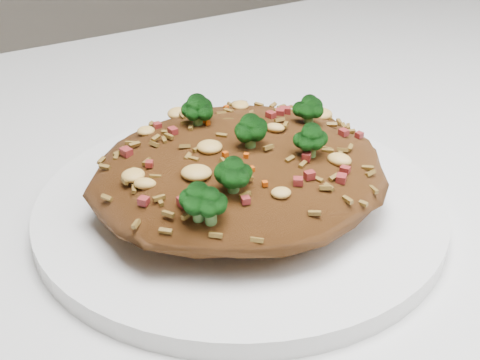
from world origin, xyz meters
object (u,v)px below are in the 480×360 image
fried_rice (240,162)px  fork (249,142)px  plate (240,207)px  dining_table (228,287)px

fried_rice → fork: 0.09m
plate → fork: size_ratio=1.86×
dining_table → fork: (0.04, 0.04, 0.11)m
plate → fried_rice: fried_rice is taller
dining_table → fried_rice: bearing=-105.5°
plate → fried_rice: size_ratio=1.38×
fried_rice → plate: bearing=68.2°
fried_rice → fork: bearing=53.6°
dining_table → fried_rice: 0.14m
dining_table → plate: plate is taller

